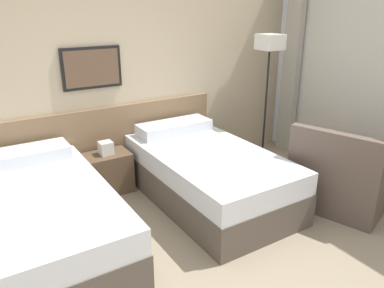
{
  "coord_description": "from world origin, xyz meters",
  "views": [
    {
      "loc": [
        -1.64,
        -1.85,
        1.99
      ],
      "look_at": [
        0.18,
        1.05,
        0.7
      ],
      "focal_mm": 35.0,
      "sensor_mm": 36.0,
      "label": 1
    }
  ],
  "objects": [
    {
      "name": "armchair",
      "position": [
        1.51,
        0.28,
        0.27
      ],
      "size": [
        1.03,
        1.08,
        0.88
      ],
      "rotation": [
        0.0,
        0.0,
        1.88
      ],
      "color": "brown",
      "rests_on": "ground_plane"
    },
    {
      "name": "bed_near_door",
      "position": [
        -1.26,
        1.12,
        0.29
      ],
      "size": [
        1.09,
        1.93,
        0.68
      ],
      "color": "brown",
      "rests_on": "ground_plane"
    },
    {
      "name": "floor_lamp",
      "position": [
        1.58,
        1.53,
        1.41
      ],
      "size": [
        0.27,
        0.27,
        1.66
      ],
      "color": "black",
      "rests_on": "ground_plane"
    },
    {
      "name": "bed_near_window",
      "position": [
        0.42,
        1.12,
        0.29
      ],
      "size": [
        1.09,
        1.93,
        0.68
      ],
      "color": "brown",
      "rests_on": "ground_plane"
    },
    {
      "name": "ground_plane",
      "position": [
        0.0,
        0.0,
        0.0
      ],
      "size": [
        16.0,
        16.0,
        0.0
      ],
      "primitive_type": "plane",
      "color": "gray"
    },
    {
      "name": "nightstand",
      "position": [
        -0.42,
        1.85,
        0.24
      ],
      "size": [
        0.49,
        0.35,
        0.59
      ],
      "color": "brown",
      "rests_on": "ground_plane"
    },
    {
      "name": "wall_headboard",
      "position": [
        -0.03,
        2.14,
        1.3
      ],
      "size": [
        10.0,
        0.1,
        2.7
      ],
      "color": "#C6B28E",
      "rests_on": "ground_plane"
    }
  ]
}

